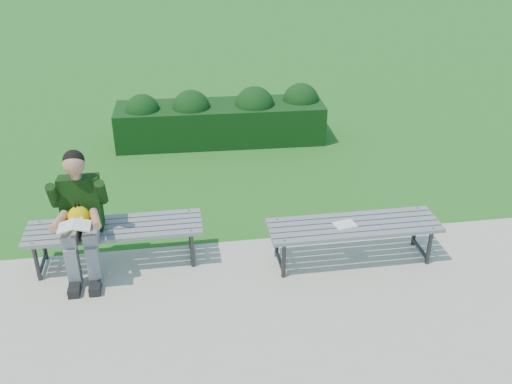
# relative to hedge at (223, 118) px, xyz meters

# --- Properties ---
(ground) EXTENTS (80.00, 80.00, 0.00)m
(ground) POSITION_rel_hedge_xyz_m (-0.09, -2.96, -0.39)
(ground) COLOR #307F26
(ground) RESTS_ON ground
(walkway) EXTENTS (30.00, 3.50, 0.02)m
(walkway) POSITION_rel_hedge_xyz_m (-0.09, -4.71, -0.38)
(walkway) COLOR #A99D8F
(walkway) RESTS_ON ground
(hedge) EXTENTS (3.24, 0.92, 0.88)m
(hedge) POSITION_rel_hedge_xyz_m (0.00, 0.00, 0.00)
(hedge) COLOR #0E3711
(hedge) RESTS_ON ground
(bench_left) EXTENTS (1.80, 0.50, 0.46)m
(bench_left) POSITION_rel_hedge_xyz_m (-1.46, -3.18, 0.03)
(bench_left) COLOR slate
(bench_left) RESTS_ON walkway
(bench_right) EXTENTS (1.80, 0.50, 0.46)m
(bench_right) POSITION_rel_hedge_xyz_m (1.01, -3.51, 0.03)
(bench_right) COLOR slate
(bench_right) RESTS_ON walkway
(seated_boy) EXTENTS (0.56, 0.76, 1.31)m
(seated_boy) POSITION_rel_hedge_xyz_m (-1.76, -3.28, 0.32)
(seated_boy) COLOR slate
(seated_boy) RESTS_ON walkway
(paper_sheet) EXTENTS (0.25, 0.20, 0.01)m
(paper_sheet) POSITION_rel_hedge_xyz_m (0.91, -3.51, 0.08)
(paper_sheet) COLOR white
(paper_sheet) RESTS_ON bench_right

